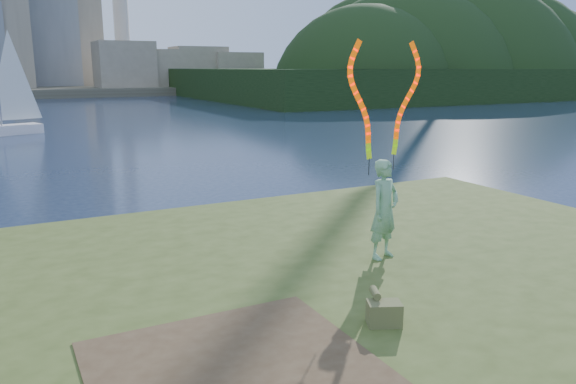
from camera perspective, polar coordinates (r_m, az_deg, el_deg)
ground at (r=10.59m, az=-0.69°, el=-10.83°), size 320.00×320.00×0.00m
grassy_knoll at (r=8.65m, az=6.36°, el=-14.07°), size 20.00×18.00×0.80m
dirt_patch at (r=6.81m, az=-5.39°, el=-17.42°), size 3.20×3.00×0.02m
far_shore at (r=103.85m, az=-25.29°, el=9.39°), size 320.00×40.00×1.20m
wooded_hill at (r=93.89m, az=15.82°, el=9.62°), size 78.00×50.00×63.00m
woman_with_ribbons at (r=10.15m, az=9.77°, el=0.94°), size 2.04×0.74×4.17m
canvas_bag at (r=7.85m, az=9.67°, el=-11.92°), size 0.53×0.60×0.43m
sailboat at (r=40.00m, az=-26.83°, el=7.04°), size 4.91×2.95×7.49m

